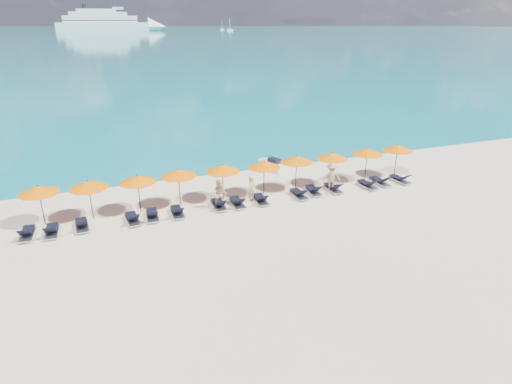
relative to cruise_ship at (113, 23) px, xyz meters
name	(u,v)px	position (x,y,z in m)	size (l,w,h in m)	color
ground	(277,234)	(-25.73, -522.73, -8.56)	(1400.00, 1400.00, 0.00)	beige
sea	(88,29)	(-25.73, 137.27, -8.56)	(1600.00, 1300.00, 0.01)	#1FA9B2
cruise_ship	(113,23)	(0.00, 0.00, 0.00)	(119.39, 29.68, 32.90)	white
sailboat_near	(222,29)	(131.83, 12.71, -7.56)	(5.31, 1.77, 9.73)	white
sailboat_far	(230,30)	(126.54, -35.86, -7.27)	(6.86, 2.29, 12.59)	white
jetski	(273,165)	(-21.90, -513.17, -8.21)	(1.58, 2.57, 0.86)	white
beachgoer_a	(252,189)	(-25.45, -518.28, -7.75)	(0.59, 0.39, 1.61)	tan
beachgoer_b	(220,195)	(-27.54, -518.69, -7.67)	(0.87, 0.50, 1.79)	tan
beachgoer_c	(331,177)	(-20.08, -518.39, -7.63)	(1.20, 0.56, 1.86)	tan
umbrella_0	(38,190)	(-36.88, -517.29, -6.54)	(2.10, 2.10, 2.28)	black
umbrella_1	(88,184)	(-34.45, -517.43, -6.54)	(2.10, 2.10, 2.28)	black
umbrella_2	(137,179)	(-31.90, -517.45, -6.54)	(2.10, 2.10, 2.28)	black
umbrella_3	(178,173)	(-29.58, -517.29, -6.54)	(2.10, 2.10, 2.28)	black
umbrella_4	(222,168)	(-26.96, -517.36, -6.54)	(2.10, 2.10, 2.28)	black
umbrella_5	(264,164)	(-24.36, -517.52, -6.54)	(2.10, 2.10, 2.28)	black
umbrella_6	(297,159)	(-22.06, -517.31, -6.54)	(2.10, 2.10, 2.28)	black
umbrella_7	(332,156)	(-19.58, -517.48, -6.54)	(2.10, 2.10, 2.28)	black
umbrella_8	(367,151)	(-16.85, -517.44, -6.54)	(2.10, 2.10, 2.28)	black
umbrella_9	(397,148)	(-14.40, -517.43, -6.54)	(2.10, 2.10, 2.28)	black
lounger_0	(27,233)	(-37.61, -518.56, -8.32)	(0.72, 1.73, 0.66)	silver
lounger_1	(51,231)	(-36.47, -518.70, -8.32)	(0.68, 1.72, 0.66)	silver
lounger_2	(82,225)	(-35.03, -518.52, -8.32)	(0.72, 1.73, 0.66)	silver
lounger_3	(133,218)	(-32.46, -518.67, -8.32)	(0.79, 1.75, 0.66)	silver
lounger_4	(152,215)	(-31.40, -518.58, -8.32)	(0.73, 1.74, 0.66)	silver
lounger_5	(177,212)	(-30.04, -518.65, -8.32)	(0.65, 1.71, 0.66)	silver
lounger_6	(219,204)	(-27.57, -518.49, -8.32)	(0.62, 1.70, 0.66)	silver
lounger_7	(237,202)	(-26.47, -518.59, -8.32)	(0.66, 1.72, 0.66)	silver
lounger_8	(261,199)	(-25.00, -518.65, -8.32)	(0.78, 1.75, 0.66)	silver
lounger_9	(299,194)	(-22.49, -518.69, -8.32)	(0.64, 1.71, 0.66)	silver
lounger_10	(313,190)	(-21.37, -518.46, -8.32)	(0.78, 1.75, 0.66)	silver
lounger_11	(333,188)	(-20.00, -518.54, -8.32)	(0.65, 1.71, 0.66)	silver
lounger_12	(367,184)	(-17.59, -518.81, -8.32)	(0.71, 1.73, 0.66)	silver
lounger_13	(380,181)	(-16.45, -518.61, -8.32)	(0.73, 1.74, 0.66)	silver
lounger_14	(400,179)	(-14.95, -518.72, -8.32)	(0.79, 1.75, 0.66)	silver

